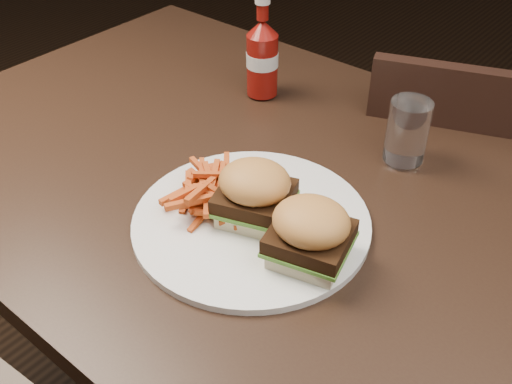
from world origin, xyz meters
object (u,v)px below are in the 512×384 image
Objects in this scene: plate at (251,221)px; tumbler at (407,131)px; dining_table at (254,180)px; chair_far at (449,210)px; ketchup_bottle at (262,65)px.

plate is 3.28× the size of tumbler.
chair_far is at bearing 72.81° from dining_table.
chair_far is 4.03× the size of tumbler.
dining_table reaches higher than chair_far.
chair_far is at bearing 82.87° from plate.
chair_far is at bearing 46.18° from ketchup_bottle.
ketchup_bottle is (-0.14, 0.19, 0.08)m from dining_table.
dining_table is 10.64× the size of ketchup_bottle.
plate is at bearing 61.66° from chair_far.
tumbler reaches higher than dining_table.
tumbler is (0.09, 0.27, 0.05)m from plate.
dining_table is 0.60m from chair_far.
plate reaches higher than dining_table.
plate is 0.29m from tumbler.
tumbler is (0.31, -0.03, -0.01)m from ketchup_bottle.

